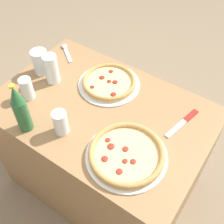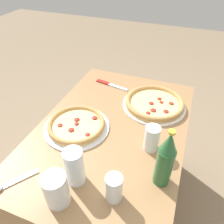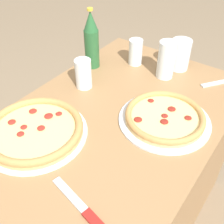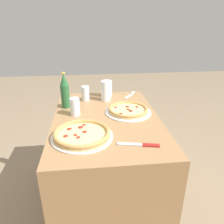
{
  "view_description": "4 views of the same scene",
  "coord_description": "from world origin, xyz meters",
  "px_view_note": "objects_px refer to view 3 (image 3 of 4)",
  "views": [
    {
      "loc": [
        -0.54,
        0.7,
        1.7
      ],
      "look_at": [
        -0.07,
        0.02,
        0.75
      ],
      "focal_mm": 45.0,
      "sensor_mm": 36.0,
      "label": 1
    },
    {
      "loc": [
        0.73,
        0.27,
        1.42
      ],
      "look_at": [
        -0.06,
        -0.02,
        0.75
      ],
      "focal_mm": 35.0,
      "sensor_mm": 36.0,
      "label": 2
    },
    {
      "loc": [
        -0.63,
        -0.43,
        1.35
      ],
      "look_at": [
        -0.07,
        -0.03,
        0.77
      ],
      "focal_mm": 45.0,
      "sensor_mm": 36.0,
      "label": 3
    },
    {
      "loc": [
        -1.29,
        0.1,
        1.32
      ],
      "look_at": [
        -0.1,
        -0.03,
        0.79
      ],
      "focal_mm": 35.0,
      "sensor_mm": 36.0,
      "label": 4
    }
  ],
  "objects_px": {
    "glass_lemonade": "(166,62)",
    "glass_mango_juice": "(180,56)",
    "beer_bottle": "(91,40)",
    "glass_orange_juice": "(83,74)",
    "glass_water": "(135,53)",
    "knife": "(83,208)",
    "pizza_salami": "(165,117)",
    "pizza_margherita": "(35,130)"
  },
  "relations": [
    {
      "from": "glass_mango_juice",
      "to": "knife",
      "type": "distance_m",
      "value": 0.78
    },
    {
      "from": "pizza_margherita",
      "to": "knife",
      "type": "height_order",
      "value": "pizza_margherita"
    },
    {
      "from": "glass_water",
      "to": "beer_bottle",
      "type": "distance_m",
      "value": 0.2
    },
    {
      "from": "pizza_margherita",
      "to": "pizza_salami",
      "type": "distance_m",
      "value": 0.43
    },
    {
      "from": "glass_orange_juice",
      "to": "glass_mango_juice",
      "type": "bearing_deg",
      "value": -34.7
    },
    {
      "from": "glass_orange_juice",
      "to": "knife",
      "type": "relative_size",
      "value": 0.54
    },
    {
      "from": "glass_water",
      "to": "beer_bottle",
      "type": "relative_size",
      "value": 0.44
    },
    {
      "from": "glass_orange_juice",
      "to": "glass_mango_juice",
      "type": "xyz_separation_m",
      "value": [
        0.35,
        -0.24,
        0.0
      ]
    },
    {
      "from": "pizza_margherita",
      "to": "pizza_salami",
      "type": "xyz_separation_m",
      "value": [
        0.3,
        -0.31,
        -0.0
      ]
    },
    {
      "from": "glass_mango_juice",
      "to": "beer_bottle",
      "type": "relative_size",
      "value": 0.51
    },
    {
      "from": "glass_orange_juice",
      "to": "beer_bottle",
      "type": "distance_m",
      "value": 0.18
    },
    {
      "from": "glass_water",
      "to": "pizza_salami",
      "type": "bearing_deg",
      "value": -133.25
    },
    {
      "from": "glass_water",
      "to": "knife",
      "type": "height_order",
      "value": "glass_water"
    },
    {
      "from": "pizza_salami",
      "to": "glass_mango_juice",
      "type": "distance_m",
      "value": 0.37
    },
    {
      "from": "glass_mango_juice",
      "to": "beer_bottle",
      "type": "bearing_deg",
      "value": 123.01
    },
    {
      "from": "glass_mango_juice",
      "to": "beer_bottle",
      "type": "xyz_separation_m",
      "value": [
        -0.21,
        0.32,
        0.06
      ]
    },
    {
      "from": "pizza_margherita",
      "to": "knife",
      "type": "xyz_separation_m",
      "value": [
        -0.12,
        -0.3,
        -0.02
      ]
    },
    {
      "from": "pizza_margherita",
      "to": "glass_orange_juice",
      "type": "xyz_separation_m",
      "value": [
        0.3,
        0.05,
        0.04
      ]
    },
    {
      "from": "pizza_margherita",
      "to": "glass_water",
      "type": "height_order",
      "value": "glass_water"
    },
    {
      "from": "pizza_salami",
      "to": "glass_orange_juice",
      "type": "bearing_deg",
      "value": 89.8
    },
    {
      "from": "glass_mango_juice",
      "to": "beer_bottle",
      "type": "height_order",
      "value": "beer_bottle"
    },
    {
      "from": "pizza_salami",
      "to": "glass_water",
      "type": "distance_m",
      "value": 0.4
    },
    {
      "from": "glass_mango_juice",
      "to": "knife",
      "type": "bearing_deg",
      "value": -172.25
    },
    {
      "from": "glass_lemonade",
      "to": "pizza_margherita",
      "type": "bearing_deg",
      "value": 162.57
    },
    {
      "from": "pizza_margherita",
      "to": "glass_lemonade",
      "type": "distance_m",
      "value": 0.59
    },
    {
      "from": "pizza_margherita",
      "to": "beer_bottle",
      "type": "xyz_separation_m",
      "value": [
        0.45,
        0.12,
        0.1
      ]
    },
    {
      "from": "knife",
      "to": "glass_mango_juice",
      "type": "bearing_deg",
      "value": 7.75
    },
    {
      "from": "glass_mango_juice",
      "to": "pizza_margherita",
      "type": "bearing_deg",
      "value": 163.51
    },
    {
      "from": "glass_mango_juice",
      "to": "glass_lemonade",
      "type": "bearing_deg",
      "value": 169.16
    },
    {
      "from": "glass_water",
      "to": "beer_bottle",
      "type": "xyz_separation_m",
      "value": [
        -0.13,
        0.14,
        0.07
      ]
    },
    {
      "from": "pizza_margherita",
      "to": "knife",
      "type": "relative_size",
      "value": 1.54
    },
    {
      "from": "glass_orange_juice",
      "to": "knife",
      "type": "bearing_deg",
      "value": -140.37
    },
    {
      "from": "glass_orange_juice",
      "to": "beer_bottle",
      "type": "relative_size",
      "value": 0.46
    },
    {
      "from": "glass_water",
      "to": "glass_mango_juice",
      "type": "distance_m",
      "value": 0.19
    },
    {
      "from": "knife",
      "to": "beer_bottle",
      "type": "bearing_deg",
      "value": 36.69
    },
    {
      "from": "glass_mango_juice",
      "to": "knife",
      "type": "relative_size",
      "value": 0.6
    },
    {
      "from": "pizza_salami",
      "to": "beer_bottle",
      "type": "relative_size",
      "value": 1.22
    },
    {
      "from": "glass_orange_juice",
      "to": "beer_bottle",
      "type": "xyz_separation_m",
      "value": [
        0.15,
        0.07,
        0.06
      ]
    },
    {
      "from": "glass_orange_juice",
      "to": "knife",
      "type": "height_order",
      "value": "glass_orange_juice"
    },
    {
      "from": "glass_lemonade",
      "to": "pizza_salami",
      "type": "bearing_deg",
      "value": -152.21
    },
    {
      "from": "glass_lemonade",
      "to": "glass_mango_juice",
      "type": "bearing_deg",
      "value": -10.84
    },
    {
      "from": "pizza_salami",
      "to": "glass_lemonade",
      "type": "distance_m",
      "value": 0.29
    }
  ]
}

